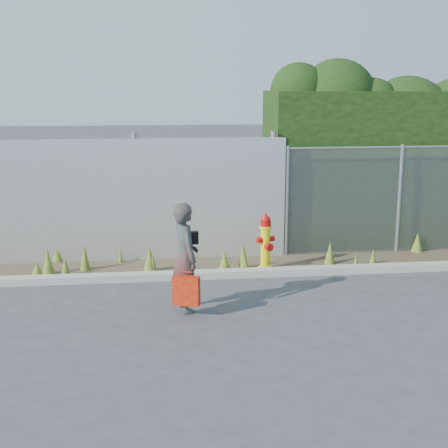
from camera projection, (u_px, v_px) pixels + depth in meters
name	position (u px, v px, depth m)	size (l,w,h in m)	color
ground	(257.00, 316.00, 8.64)	(80.00, 80.00, 0.00)	#3E3E41
curb	(239.00, 273.00, 10.37)	(16.00, 0.22, 0.12)	#9C998D
weed_strip	(228.00, 258.00, 10.98)	(16.00, 1.33, 0.55)	#463A28
corrugated_fence	(47.00, 202.00, 10.94)	(8.50, 0.21, 2.30)	silver
hedge	(438.00, 145.00, 12.61)	(7.30, 1.83, 3.63)	black
fire_hydrant	(265.00, 243.00, 10.66)	(0.33, 0.30, 0.99)	yellow
woman	(185.00, 257.00, 8.70)	(0.56, 0.37, 1.55)	#0D574D
red_tote_bag	(186.00, 291.00, 8.51)	(0.37, 0.13, 0.48)	#A60C09
black_shoulder_bag	(190.00, 238.00, 8.75)	(0.24, 0.10, 0.18)	black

